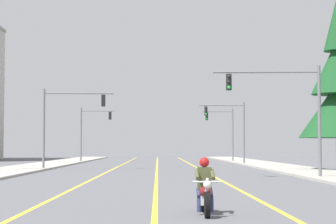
{
  "coord_description": "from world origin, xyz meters",
  "views": [
    {
      "loc": [
        0.13,
        -6.64,
        1.73
      ],
      "look_at": [
        0.53,
        18.3,
        3.14
      ],
      "focal_mm": 66.14,
      "sensor_mm": 36.0,
      "label": 1
    }
  ],
  "objects_px": {
    "motorcycle_with_rider": "(205,191)",
    "traffic_signal_far_right": "(224,127)",
    "traffic_signal_near_right": "(288,103)",
    "traffic_signal_mid_right": "(231,123)",
    "traffic_signal_mid_left": "(91,127)",
    "traffic_signal_near_left": "(65,116)"
  },
  "relations": [
    {
      "from": "traffic_signal_mid_right",
      "to": "traffic_signal_far_right",
      "type": "distance_m",
      "value": 10.58
    },
    {
      "from": "motorcycle_with_rider",
      "to": "traffic_signal_far_right",
      "type": "distance_m",
      "value": 56.19
    },
    {
      "from": "traffic_signal_mid_left",
      "to": "traffic_signal_far_right",
      "type": "xyz_separation_m",
      "value": [
        15.37,
        1.03,
        -0.03
      ]
    },
    {
      "from": "traffic_signal_mid_left",
      "to": "traffic_signal_far_right",
      "type": "relative_size",
      "value": 1.0
    },
    {
      "from": "traffic_signal_near_right",
      "to": "traffic_signal_far_right",
      "type": "xyz_separation_m",
      "value": [
        0.58,
        37.95,
        -0.14
      ]
    },
    {
      "from": "traffic_signal_mid_left",
      "to": "traffic_signal_far_right",
      "type": "height_order",
      "value": "same"
    },
    {
      "from": "motorcycle_with_rider",
      "to": "traffic_signal_mid_left",
      "type": "bearing_deg",
      "value": 99.23
    },
    {
      "from": "traffic_signal_mid_right",
      "to": "traffic_signal_mid_left",
      "type": "xyz_separation_m",
      "value": [
        -14.93,
        9.54,
        -0.03
      ]
    },
    {
      "from": "traffic_signal_mid_left",
      "to": "traffic_signal_near_right",
      "type": "bearing_deg",
      "value": -68.16
    },
    {
      "from": "traffic_signal_mid_right",
      "to": "traffic_signal_far_right",
      "type": "bearing_deg",
      "value": 87.58
    },
    {
      "from": "motorcycle_with_rider",
      "to": "traffic_signal_mid_right",
      "type": "distance_m",
      "value": 45.67
    },
    {
      "from": "traffic_signal_near_right",
      "to": "traffic_signal_near_left",
      "type": "height_order",
      "value": "same"
    },
    {
      "from": "traffic_signal_far_right",
      "to": "motorcycle_with_rider",
      "type": "bearing_deg",
      "value": -96.64
    },
    {
      "from": "motorcycle_with_rider",
      "to": "traffic_signal_near_right",
      "type": "height_order",
      "value": "traffic_signal_near_right"
    },
    {
      "from": "traffic_signal_near_left",
      "to": "traffic_signal_far_right",
      "type": "distance_m",
      "value": 28.38
    },
    {
      "from": "motorcycle_with_rider",
      "to": "traffic_signal_far_right",
      "type": "xyz_separation_m",
      "value": [
        6.49,
        55.71,
        3.43
      ]
    },
    {
      "from": "traffic_signal_far_right",
      "to": "traffic_signal_mid_left",
      "type": "bearing_deg",
      "value": -176.16
    },
    {
      "from": "traffic_signal_mid_right",
      "to": "traffic_signal_mid_left",
      "type": "relative_size",
      "value": 1.0
    },
    {
      "from": "traffic_signal_mid_right",
      "to": "traffic_signal_near_left",
      "type": "bearing_deg",
      "value": -136.68
    },
    {
      "from": "traffic_signal_near_right",
      "to": "traffic_signal_mid_right",
      "type": "relative_size",
      "value": 1.0
    },
    {
      "from": "motorcycle_with_rider",
      "to": "traffic_signal_mid_right",
      "type": "relative_size",
      "value": 0.35
    },
    {
      "from": "traffic_signal_mid_right",
      "to": "traffic_signal_mid_left",
      "type": "distance_m",
      "value": 17.71
    }
  ]
}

